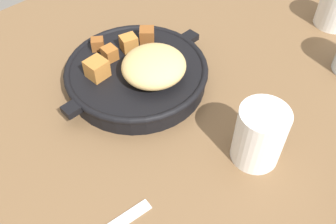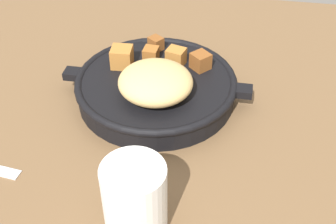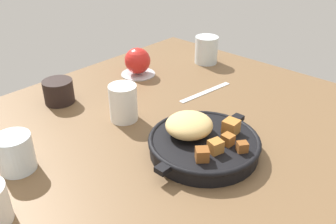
% 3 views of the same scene
% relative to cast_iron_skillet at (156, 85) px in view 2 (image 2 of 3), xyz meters
% --- Properties ---
extents(ground_plane, '(1.15, 0.98, 0.02)m').
position_rel_cast_iron_skillet_xyz_m(ground_plane, '(-0.01, 0.11, -0.04)').
color(ground_plane, brown).
extents(cast_iron_skillet, '(0.29, 0.25, 0.08)m').
position_rel_cast_iron_skillet_xyz_m(cast_iron_skillet, '(0.00, 0.00, 0.00)').
color(cast_iron_skillet, black).
rests_on(cast_iron_skillet, ground_plane).
extents(white_creamer_pitcher, '(0.07, 0.07, 0.09)m').
position_rel_cast_iron_skillet_xyz_m(white_creamer_pitcher, '(-0.02, 0.23, 0.02)').
color(white_creamer_pitcher, white).
rests_on(white_creamer_pitcher, ground_plane).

